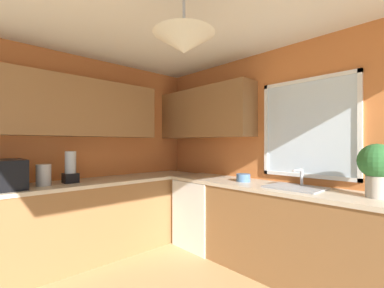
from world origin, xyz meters
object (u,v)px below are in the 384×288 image
at_px(dishwasher, 204,212).
at_px(kettle, 44,175).
at_px(blender_appliance, 71,169).
at_px(bowl, 243,178).
at_px(sink_assembly, 295,187).
at_px(microwave, 2,175).
at_px(potted_plant, 377,166).

xyz_separation_m(dishwasher, kettle, (-0.64, -1.77, 0.59)).
bearing_deg(blender_appliance, bowl, 49.90).
xyz_separation_m(dishwasher, sink_assembly, (1.24, 0.04, 0.49)).
bearing_deg(sink_assembly, microwave, -131.39).
xyz_separation_m(dishwasher, potted_plant, (1.92, 0.08, 0.75)).
bearing_deg(bowl, blender_appliance, -130.10).
distance_m(bowl, blender_appliance, 1.99).
distance_m(sink_assembly, bowl, 0.62).
relative_size(sink_assembly, bowl, 3.28).
bearing_deg(sink_assembly, bowl, -179.33).
bearing_deg(dishwasher, blender_appliance, -113.86).
relative_size(kettle, potted_plant, 0.51).
height_order(sink_assembly, potted_plant, potted_plant).
bearing_deg(kettle, sink_assembly, 43.81).
height_order(microwave, blender_appliance, blender_appliance).
bearing_deg(bowl, kettle, -125.03).
xyz_separation_m(kettle, sink_assembly, (1.88, 1.81, -0.10)).
bearing_deg(kettle, dishwasher, 70.12).
distance_m(sink_assembly, potted_plant, 0.72).
height_order(kettle, potted_plant, potted_plant).
bearing_deg(potted_plant, microwave, -139.48).
xyz_separation_m(bowl, blender_appliance, (-1.28, -1.52, 0.12)).
xyz_separation_m(microwave, bowl, (1.28, 2.15, -0.10)).
height_order(dishwasher, potted_plant, potted_plant).
distance_m(dishwasher, blender_appliance, 1.75).
bearing_deg(kettle, potted_plant, 35.89).
distance_m(kettle, blender_appliance, 0.28).
relative_size(kettle, sink_assembly, 0.43).
bearing_deg(microwave, potted_plant, 40.52).
bearing_deg(blender_appliance, dishwasher, 66.14).
height_order(microwave, sink_assembly, microwave).
bearing_deg(dishwasher, sink_assembly, 1.72).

